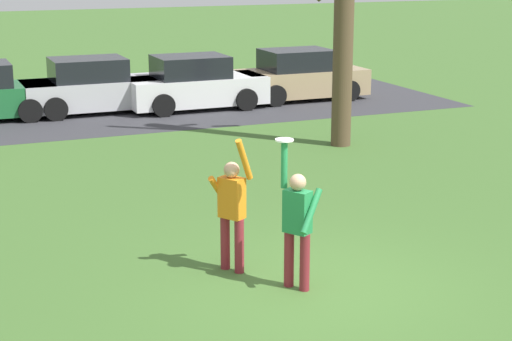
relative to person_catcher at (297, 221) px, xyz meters
name	(u,v)px	position (x,y,z in m)	size (l,w,h in m)	color
ground_plane	(317,287)	(0.27, -0.10, -0.98)	(120.00, 120.00, 0.00)	#426B2D
person_catcher	(297,221)	(0.00, 0.00, 0.00)	(0.52, 0.59, 2.08)	maroon
person_defender	(232,207)	(-0.59, 0.96, 0.00)	(0.62, 0.66, 2.04)	maroon
frisbee_disc	(284,140)	(-0.12, 0.19, 1.11)	(0.25, 0.25, 0.02)	white
parked_car_silver	(93,87)	(0.13, 14.25, -0.25)	(4.11, 2.05, 1.59)	#BCBCC1
parked_car_white	(194,84)	(3.06, 13.66, -0.25)	(4.11, 2.05, 1.59)	white
parked_car_tan	(300,77)	(6.67, 13.93, -0.25)	(4.11, 2.05, 1.59)	tan
parking_strip	(92,114)	(0.00, 13.93, -0.98)	(22.11, 6.40, 0.01)	#38383D
bare_tree_tall	(345,2)	(4.81, 7.65, 2.44)	(1.85, 1.86, 7.49)	brown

